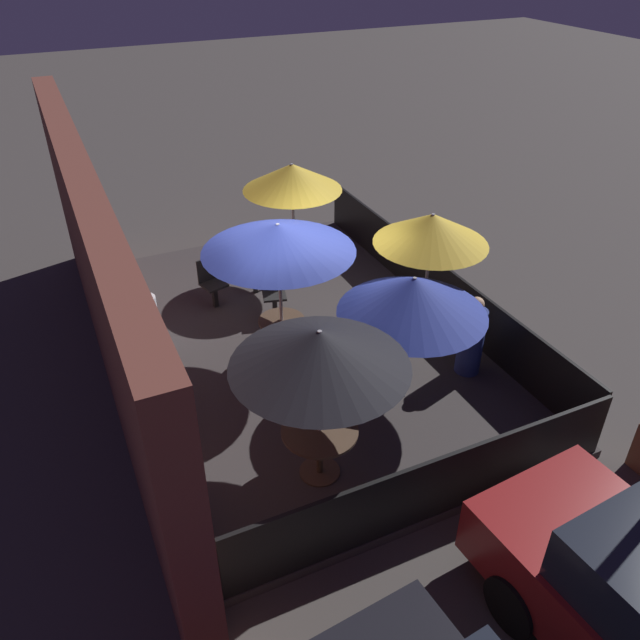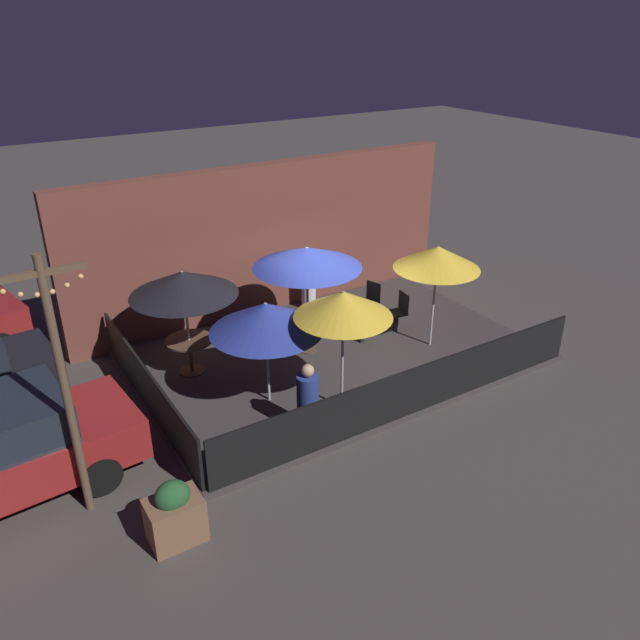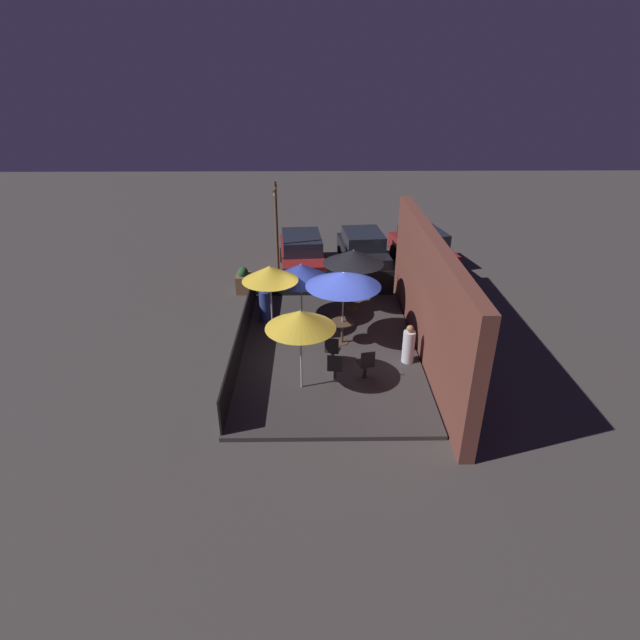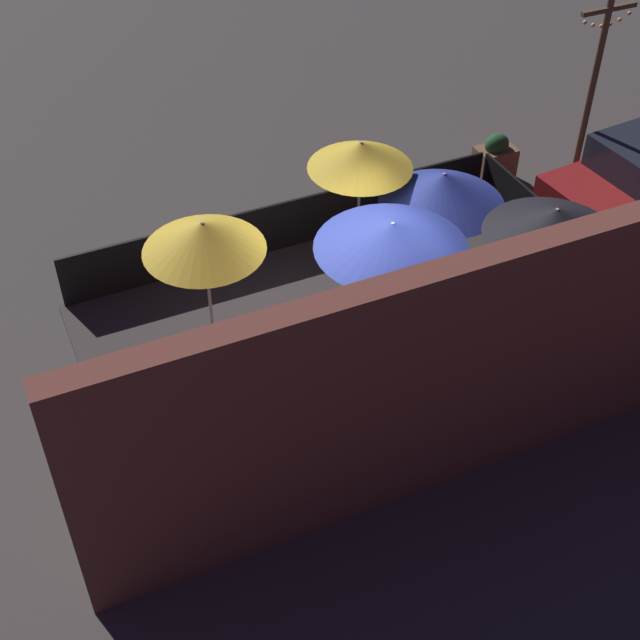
{
  "view_description": "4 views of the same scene",
  "coord_description": "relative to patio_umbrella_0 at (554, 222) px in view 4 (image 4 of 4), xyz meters",
  "views": [
    {
      "loc": [
        -7.98,
        3.26,
        6.13
      ],
      "look_at": [
        -0.8,
        -0.04,
        0.96
      ],
      "focal_mm": 35.0,
      "sensor_mm": 36.0,
      "label": 1
    },
    {
      "loc": [
        -6.45,
        -9.78,
        6.68
      ],
      "look_at": [
        -0.45,
        -0.17,
        1.11
      ],
      "focal_mm": 35.0,
      "sensor_mm": 36.0,
      "label": 2
    },
    {
      "loc": [
        13.19,
        -0.43,
        7.8
      ],
      "look_at": [
        -0.07,
        -0.26,
        1.08
      ],
      "focal_mm": 28.0,
      "sensor_mm": 36.0,
      "label": 3
    },
    {
      "loc": [
        4.78,
        9.35,
        9.66
      ],
      "look_at": [
        0.7,
        0.37,
        1.0
      ],
      "focal_mm": 50.0,
      "sensor_mm": 36.0,
      "label": 4
    }
  ],
  "objects": [
    {
      "name": "patio_chair_0",
      "position": [
        4.51,
        0.06,
        -1.45
      ],
      "size": [
        0.49,
        0.49,
        0.91
      ],
      "rotation": [
        0.0,
        0.0,
        -2.88
      ],
      "color": "black",
      "rests_on": "patio_deck"
    },
    {
      "name": "planter_box",
      "position": [
        -1.83,
        -4.07,
        -1.61
      ],
      "size": [
        0.76,
        0.54,
        1.01
      ],
      "color": "brown",
      "rests_on": "ground_plane"
    },
    {
      "name": "patio_chair_2",
      "position": [
        3.73,
        -0.83,
        -1.46
      ],
      "size": [
        0.49,
        0.49,
        0.91
      ],
      "rotation": [
        0.0,
        0.0,
        2.87
      ],
      "color": "black",
      "rests_on": "patio_deck"
    },
    {
      "name": "dining_table_0",
      "position": [
        0.0,
        0.0,
        -1.36
      ],
      "size": [
        0.95,
        0.95,
        0.73
      ],
      "color": "#4C3828",
      "rests_on": "patio_deck"
    },
    {
      "name": "light_post",
      "position": [
        -2.73,
        -2.78,
        0.19
      ],
      "size": [
        1.1,
        0.12,
        4.05
      ],
      "color": "brown",
      "rests_on": "ground_plane"
    },
    {
      "name": "patio_umbrella_0",
      "position": [
        0.0,
        0.0,
        0.0
      ],
      "size": [
        2.1,
        2.1,
        2.19
      ],
      "color": "#B2B2B7",
      "rests_on": "patio_deck"
    },
    {
      "name": "ground_plane",
      "position": [
        2.86,
        -0.91,
        -2.07
      ],
      "size": [
        60.0,
        60.0,
        0.0
      ],
      "primitive_type": "plane",
      "color": "#423D3A"
    },
    {
      "name": "fence_front",
      "position": [
        2.86,
        -3.54,
        -1.47
      ],
      "size": [
        7.98,
        0.05,
        0.95
      ],
      "color": "black",
      "rests_on": "patio_deck"
    },
    {
      "name": "building_wall",
      "position": [
        2.86,
        1.98,
        -0.24
      ],
      "size": [
        9.78,
        0.36,
        3.66
      ],
      "color": "brown",
      "rests_on": "ground_plane"
    },
    {
      "name": "patio_deck",
      "position": [
        2.86,
        -0.91,
        -2.01
      ],
      "size": [
        8.18,
        5.34,
        0.12
      ],
      "color": "#383333",
      "rests_on": "ground_plane"
    },
    {
      "name": "patron_1",
      "position": [
        3.61,
        1.37,
        -1.42
      ],
      "size": [
        0.48,
        0.48,
        1.18
      ],
      "rotation": [
        0.0,
        0.0,
        4.2
      ],
      "color": "silver",
      "rests_on": "patio_deck"
    },
    {
      "name": "patio_umbrella_2",
      "position": [
        4.88,
        -1.69,
        0.09
      ],
      "size": [
        1.81,
        1.81,
        2.28
      ],
      "color": "#B2B2B7",
      "rests_on": "patio_deck"
    },
    {
      "name": "patio_umbrella_1",
      "position": [
        2.47,
        -0.48,
        0.19
      ],
      "size": [
        2.25,
        2.25,
        2.35
      ],
      "color": "#B2B2B7",
      "rests_on": "patio_deck"
    },
    {
      "name": "patio_umbrella_3",
      "position": [
        1.88,
        -2.69,
        0.15
      ],
      "size": [
        1.73,
        1.73,
        2.33
      ],
      "color": "#B2B2B7",
      "rests_on": "patio_deck"
    },
    {
      "name": "patron_0",
      "position": [
        0.98,
        -2.98,
        -1.35
      ],
      "size": [
        0.54,
        0.54,
        1.32
      ],
      "rotation": [
        0.0,
        0.0,
        4.07
      ],
      "color": "navy",
      "rests_on": "patio_deck"
    },
    {
      "name": "patio_chair_1",
      "position": [
        4.7,
        -0.8,
        -1.44
      ],
      "size": [
        0.45,
        0.45,
        0.92
      ],
      "rotation": [
        0.0,
        0.0,
        3.0
      ],
      "color": "black",
      "rests_on": "patio_deck"
    },
    {
      "name": "dining_table_1",
      "position": [
        2.47,
        -0.48,
        -1.37
      ],
      "size": [
        0.73,
        0.73,
        0.73
      ],
      "color": "#4C3828",
      "rests_on": "patio_deck"
    },
    {
      "name": "fence_side_left",
      "position": [
        -1.18,
        -0.91,
        -1.47
      ],
      "size": [
        0.05,
        5.14,
        0.95
      ],
      "color": "black",
      "rests_on": "patio_deck"
    },
    {
      "name": "patio_umbrella_4",
      "position": [
        0.85,
        -1.77,
        -0.21
      ],
      "size": [
        2.06,
        2.06,
        2.01
      ],
      "color": "#B2B2B7",
      "rests_on": "patio_deck"
    }
  ]
}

